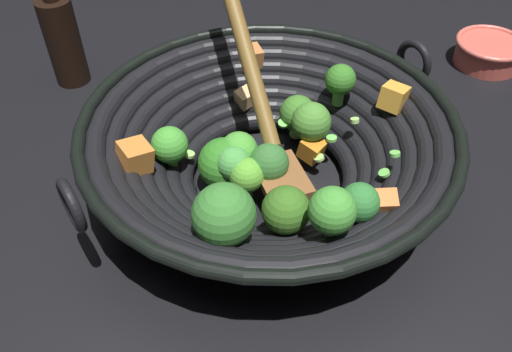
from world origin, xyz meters
TOP-DOWN VIEW (x-y plane):
  - ground_plane at (0.00, 0.00)m, footprint 4.00×4.00m
  - wok at (-0.00, -0.00)m, footprint 0.41×0.41m
  - soy_sauce_bottle at (0.12, 0.34)m, footprint 0.05×0.05m
  - prep_bowl at (0.36, -0.24)m, footprint 0.11×0.11m
  - garlic_bulb at (0.27, 0.08)m, footprint 0.04×0.04m

SIDE VIEW (x-z plane):
  - ground_plane at x=0.00m, z-range 0.00..0.00m
  - prep_bowl at x=0.36m, z-range 0.00..0.04m
  - garlic_bulb at x=0.27m, z-range 0.00..0.04m
  - wok at x=0.00m, z-range -0.06..0.19m
  - soy_sauce_bottle at x=0.12m, z-range -0.02..0.16m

